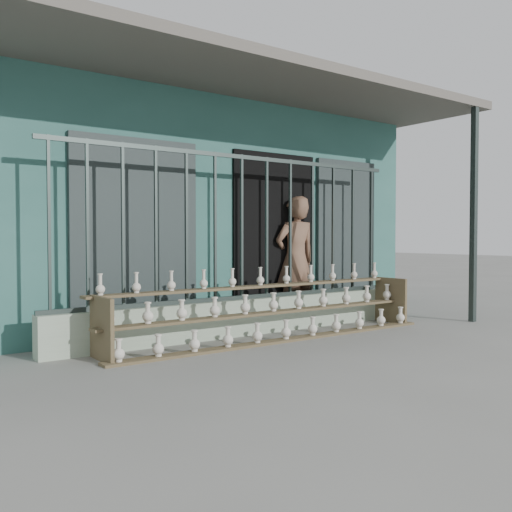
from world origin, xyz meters
TOP-DOWN VIEW (x-y plane):
  - ground at (0.00, 0.00)m, footprint 60.00×60.00m
  - workshop_building at (0.00, 4.23)m, footprint 7.40×6.60m
  - parapet_wall at (0.00, 1.30)m, footprint 5.00×0.20m
  - security_fence at (-0.00, 1.30)m, footprint 5.00×0.04m
  - shelf_rack at (0.18, 0.89)m, footprint 4.50×0.68m
  - elderly_woman at (1.19, 1.67)m, footprint 0.69×0.48m

SIDE VIEW (x-z plane):
  - ground at x=0.00m, z-range 0.00..0.00m
  - parapet_wall at x=0.00m, z-range 0.00..0.45m
  - shelf_rack at x=0.18m, z-range -0.07..0.79m
  - elderly_woman at x=1.19m, z-range 0.00..1.80m
  - security_fence at x=0.00m, z-range 0.45..2.25m
  - workshop_building at x=0.00m, z-range 0.02..3.23m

